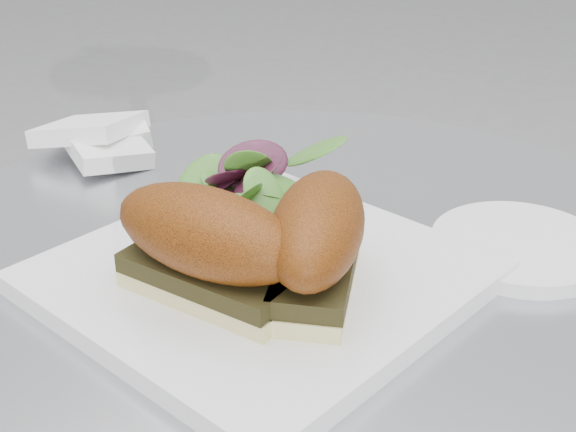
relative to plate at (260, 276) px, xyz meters
The scene contains 6 objects.
plate is the anchor object (origin of this frame).
sandwich_left 0.07m from the plate, 102.51° to the right, with size 0.15×0.08×0.08m.
sandwich_right 0.07m from the plate, 11.78° to the right, with size 0.10×0.15×0.08m.
salad 0.10m from the plate, 119.79° to the left, with size 0.12×0.12×0.05m, color #528C2E, non-canonical shape.
napkin 0.30m from the plate, 152.27° to the left, with size 0.12×0.12×0.02m, color white, non-canonical shape.
saucer 0.21m from the plate, 41.04° to the left, with size 0.14×0.14×0.01m, color white.
Camera 1 is at (0.24, -0.49, 1.05)m, focal length 50.00 mm.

